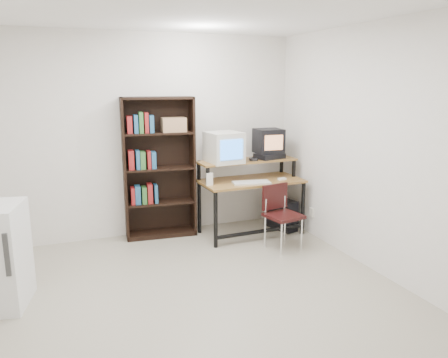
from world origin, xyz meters
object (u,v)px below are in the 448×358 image
object	(u,v)px
pc_tower	(282,214)
school_chair	(280,210)
crt_monitor	(224,148)
computer_desk	(250,182)
bookshelf	(159,166)
crt_tv	(268,141)

from	to	relation	value
pc_tower	school_chair	xyz separation A→B (m)	(-0.35, -0.59, 0.26)
crt_monitor	pc_tower	size ratio (longest dim) A/B	1.03
computer_desk	school_chair	bearing A→B (deg)	-79.78
pc_tower	bookshelf	xyz separation A→B (m)	(-1.62, 0.37, 0.72)
school_chair	crt_monitor	bearing A→B (deg)	113.47
school_chair	bookshelf	distance (m)	1.65
pc_tower	computer_desk	bearing A→B (deg)	164.32
crt_monitor	bookshelf	xyz separation A→B (m)	(-0.80, 0.28, -0.24)
school_chair	computer_desk	bearing A→B (deg)	91.06
computer_desk	bookshelf	xyz separation A→B (m)	(-1.14, 0.36, 0.23)
school_chair	bookshelf	xyz separation A→B (m)	(-1.26, 0.96, 0.45)
pc_tower	school_chair	world-z (taller)	school_chair
pc_tower	school_chair	size ratio (longest dim) A/B	0.58
computer_desk	crt_tv	size ratio (longest dim) A/B	3.72
computer_desk	crt_monitor	bearing A→B (deg)	164.25
crt_tv	pc_tower	xyz separation A→B (m)	(0.16, -0.15, -1.00)
crt_tv	pc_tower	bearing A→B (deg)	-40.07
computer_desk	pc_tower	size ratio (longest dim) A/B	2.99
crt_monitor	school_chair	size ratio (longest dim) A/B	0.60
crt_monitor	school_chair	distance (m)	1.08
bookshelf	crt_monitor	bearing A→B (deg)	-14.10
crt_monitor	computer_desk	bearing A→B (deg)	-20.23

